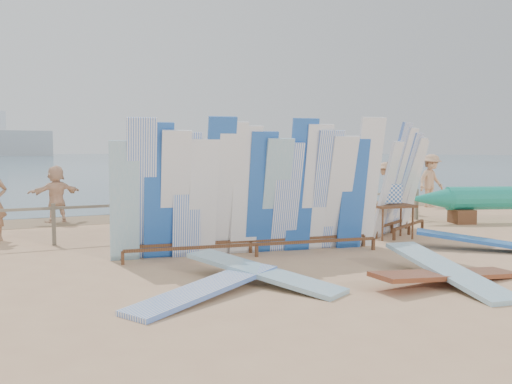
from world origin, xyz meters
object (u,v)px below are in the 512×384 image
flat_board_a (263,283)px  beachgoer_extra_0 (431,181)px  flat_board_c (448,283)px  beach_chair_right (238,217)px  vendor_table (392,220)px  flat_board_d (485,250)px  beachgoer_9 (385,186)px  beachgoer_8 (321,190)px  stroller (248,210)px  flat_board_e (206,296)px  beachgoer_11 (56,194)px  beachgoer_7 (240,189)px  beachgoer_3 (146,193)px  beachgoer_10 (391,186)px  side_surfboard_rack (401,185)px  main_surfboard_rack (254,193)px  beach_chair_left (248,218)px  flat_board_b (446,282)px

flat_board_a → beachgoer_extra_0: bearing=8.1°
flat_board_c → beach_chair_right: beach_chair_right is taller
vendor_table → flat_board_c: size_ratio=0.47×
beach_chair_right → flat_board_d: bearing=-54.8°
beachgoer_9 → beachgoer_8: bearing=-25.5°
flat_board_c → beachgoer_9: size_ratio=1.66×
flat_board_a → stroller: size_ratio=2.74×
beach_chair_right → beachgoer_extra_0: (8.25, 1.76, 0.66)m
flat_board_e → beachgoer_extra_0: size_ratio=1.43×
beachgoer_11 → beachgoer_7: bearing=147.0°
beachgoer_3 → beachgoer_7: (2.75, -0.38, 0.06)m
flat_board_d → flat_board_e: bearing=140.1°
vendor_table → beachgoer_10: beachgoer_10 is taller
flat_board_e → beachgoer_11: beachgoer_11 is taller
vendor_table → flat_board_a: (-4.55, -2.52, -0.42)m
beachgoer_7 → beachgoer_11: beachgoer_7 is taller
side_surfboard_rack → beachgoer_10: side_surfboard_rack is taller
main_surfboard_rack → flat_board_d: size_ratio=2.01×
beachgoer_8 → beach_chair_right: bearing=4.0°
beachgoer_9 → beachgoer_8: (-3.42, -1.34, 0.05)m
beachgoer_11 → beachgoer_3: bearing=140.6°
beachgoer_7 → beachgoer_10: size_ratio=1.00×
vendor_table → beachgoer_8: (0.32, 3.60, 0.45)m
vendor_table → beach_chair_right: size_ratio=1.29×
beachgoer_7 → beachgoer_3: bearing=136.4°
vendor_table → beach_chair_left: bearing=136.9°
main_surfboard_rack → beachgoer_extra_0: bearing=37.9°
vendor_table → flat_board_b: 4.17m
beachgoer_10 → beachgoer_8: beachgoer_8 is taller
beach_chair_left → main_surfboard_rack: bearing=-118.5°
beachgoer_10 → stroller: bearing=-28.5°
stroller → beachgoer_9: beachgoer_9 is taller
vendor_table → beachgoer_11: bearing=144.9°
beach_chair_left → beachgoer_10: (5.63, 1.18, 0.60)m
beachgoer_extra_0 → stroller: bearing=178.9°
flat_board_c → flat_board_e: flat_board_c is taller
beachgoer_3 → beachgoer_7: beachgoer_7 is taller
main_surfboard_rack → beachgoer_10: bearing=41.2°
beachgoer_extra_0 → beachgoer_7: size_ratio=1.09×
flat_board_e → beachgoer_7: 8.85m
side_surfboard_rack → flat_board_b: bearing=-151.3°
flat_board_c → vendor_table: bearing=-29.8°
beachgoer_3 → vendor_table: bearing=-152.6°
flat_board_b → beach_chair_right: bearing=103.6°
flat_board_c → beachgoer_9: beachgoer_9 is taller
vendor_table → flat_board_e: (-5.60, -2.85, -0.42)m
main_surfboard_rack → flat_board_c: bearing=-53.6°
flat_board_e → beachgoer_11: (-1.16, 9.10, 0.81)m
main_surfboard_rack → beachgoer_10: main_surfboard_rack is taller
side_surfboard_rack → flat_board_a: 6.06m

